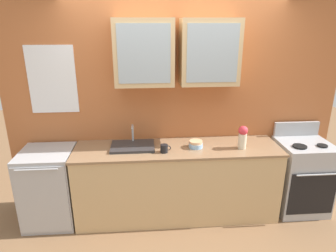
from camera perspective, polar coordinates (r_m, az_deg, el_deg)
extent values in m
plane|color=brown|center=(3.87, 1.70, -16.36)|extent=(10.00, 10.00, 0.00)
cube|color=#B76638|center=(3.63, 1.28, 4.86)|extent=(4.02, 0.10, 2.71)
cube|color=tan|center=(3.30, -4.64, 13.88)|extent=(0.64, 0.32, 0.71)
cube|color=#9EADB7|center=(3.14, -4.63, 13.61)|extent=(0.55, 0.01, 0.60)
cube|color=tan|center=(3.38, 7.96, 13.89)|extent=(0.64, 0.32, 0.71)
cube|color=#9EADB7|center=(3.22, 8.59, 13.60)|extent=(0.55, 0.01, 0.60)
cube|color=white|center=(3.64, -21.37, 8.28)|extent=(0.53, 0.01, 0.77)
cube|color=tan|center=(3.64, 1.76, -10.80)|extent=(2.36, 0.61, 0.87)
cube|color=#8C6B4C|center=(3.44, 1.84, -4.34)|extent=(2.38, 0.63, 0.03)
cube|color=#ADAFB5|center=(4.09, 24.15, -8.84)|extent=(0.61, 0.57, 0.89)
cube|color=black|center=(3.90, 26.01, -11.68)|extent=(0.56, 0.01, 0.54)
cylinder|color=#ADAFB5|center=(3.76, 26.82, -8.37)|extent=(0.48, 0.02, 0.02)
cube|color=#ADAFB5|center=(4.10, 23.46, -0.49)|extent=(0.58, 0.04, 0.18)
cylinder|color=black|center=(3.76, 24.01, -3.60)|extent=(0.16, 0.16, 0.02)
cylinder|color=black|center=(3.89, 27.55, -3.37)|extent=(0.12, 0.12, 0.02)
cube|color=#2D2D30|center=(3.44, -6.80, -3.92)|extent=(0.50, 0.35, 0.03)
cylinder|color=#ADAFB5|center=(3.54, -6.80, -1.31)|extent=(0.02, 0.02, 0.20)
cylinder|color=#ADAFB5|center=(3.45, -6.89, -0.13)|extent=(0.02, 0.12, 0.02)
cylinder|color=#8CB7E0|center=(3.44, 5.37, -3.71)|extent=(0.16, 0.16, 0.05)
cylinder|color=#E0AD7F|center=(3.42, 5.38, -3.17)|extent=(0.15, 0.15, 0.04)
cylinder|color=beige|center=(3.48, 14.09, -2.80)|extent=(0.09, 0.09, 0.18)
sphere|color=#D8333F|center=(3.44, 14.26, -0.84)|extent=(0.11, 0.11, 0.11)
cylinder|color=black|center=(3.29, -0.76, -4.35)|extent=(0.08, 0.08, 0.09)
torus|color=black|center=(3.29, 0.09, -4.25)|extent=(0.06, 0.01, 0.06)
cube|color=#ADAFB5|center=(3.78, -21.71, -10.80)|extent=(0.58, 0.58, 0.89)
cube|color=#ADAFB5|center=(3.55, -23.04, -13.12)|extent=(0.55, 0.01, 0.80)
cylinder|color=#ADAFB5|center=(3.34, -24.03, -7.70)|extent=(0.43, 0.02, 0.02)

